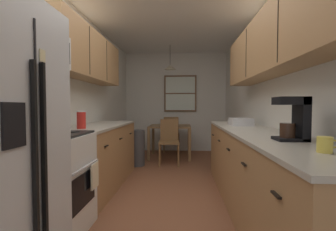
# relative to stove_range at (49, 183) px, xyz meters

# --- Properties ---
(ground_plane) EXTENTS (12.00, 12.00, 0.00)m
(ground_plane) POSITION_rel_stove_range_xyz_m (0.99, 1.48, -0.47)
(ground_plane) COLOR brown
(wall_left) EXTENTS (0.10, 9.00, 2.55)m
(wall_left) POSITION_rel_stove_range_xyz_m (-0.36, 1.48, 0.80)
(wall_left) COLOR silver
(wall_left) RESTS_ON ground
(wall_right) EXTENTS (0.10, 9.00, 2.55)m
(wall_right) POSITION_rel_stove_range_xyz_m (2.34, 1.48, 0.80)
(wall_right) COLOR silver
(wall_right) RESTS_ON ground
(wall_back) EXTENTS (4.40, 0.10, 2.55)m
(wall_back) POSITION_rel_stove_range_xyz_m (0.99, 4.13, 0.80)
(wall_back) COLOR silver
(wall_back) RESTS_ON ground
(ceiling_slab) EXTENTS (4.40, 9.00, 0.08)m
(ceiling_slab) POSITION_rel_stove_range_xyz_m (0.99, 1.48, 2.12)
(ceiling_slab) COLOR white
(stove_range) EXTENTS (0.66, 0.66, 1.10)m
(stove_range) POSITION_rel_stove_range_xyz_m (0.00, 0.00, 0.00)
(stove_range) COLOR white
(stove_range) RESTS_ON ground
(microwave_over_range) EXTENTS (0.39, 0.59, 0.32)m
(microwave_over_range) POSITION_rel_stove_range_xyz_m (-0.11, 0.00, 1.21)
(microwave_over_range) COLOR white
(counter_left) EXTENTS (0.64, 1.91, 0.90)m
(counter_left) POSITION_rel_stove_range_xyz_m (-0.01, 1.28, -0.02)
(counter_left) COLOR #A87A4C
(counter_left) RESTS_ON ground
(upper_cabinets_left) EXTENTS (0.33, 1.99, 0.66)m
(upper_cabinets_left) POSITION_rel_stove_range_xyz_m (-0.15, 1.23, 1.40)
(upper_cabinets_left) COLOR #A87A4C
(counter_right) EXTENTS (0.64, 3.23, 0.90)m
(counter_right) POSITION_rel_stove_range_xyz_m (1.99, 0.53, -0.02)
(counter_right) COLOR #A87A4C
(counter_right) RESTS_ON ground
(upper_cabinets_right) EXTENTS (0.33, 2.91, 0.64)m
(upper_cabinets_right) POSITION_rel_stove_range_xyz_m (2.13, 0.48, 1.35)
(upper_cabinets_right) COLOR #A87A4C
(dining_table) EXTENTS (0.93, 0.81, 0.73)m
(dining_table) POSITION_rel_stove_range_xyz_m (0.90, 3.26, 0.14)
(dining_table) COLOR brown
(dining_table) RESTS_ON ground
(dining_chair_near) EXTENTS (0.42, 0.42, 0.90)m
(dining_chair_near) POSITION_rel_stove_range_xyz_m (0.92, 2.65, 0.03)
(dining_chair_near) COLOR brown
(dining_chair_near) RESTS_ON ground
(dining_chair_far) EXTENTS (0.41, 0.41, 0.90)m
(dining_chair_far) POSITION_rel_stove_range_xyz_m (0.90, 3.87, 0.03)
(dining_chair_far) COLOR brown
(dining_chair_far) RESTS_ON ground
(pendant_light) EXTENTS (0.25, 0.25, 0.55)m
(pendant_light) POSITION_rel_stove_range_xyz_m (0.90, 3.26, 1.58)
(pendant_light) COLOR black
(back_window) EXTENTS (0.84, 0.05, 0.94)m
(back_window) POSITION_rel_stove_range_xyz_m (1.12, 4.06, 1.03)
(back_window) COLOR brown
(trash_bin) EXTENTS (0.30, 0.30, 0.69)m
(trash_bin) POSITION_rel_stove_range_xyz_m (0.29, 2.50, -0.12)
(trash_bin) COLOR #3F3F42
(trash_bin) RESTS_ON ground
(storage_canister) EXTENTS (0.10, 0.10, 0.21)m
(storage_canister) POSITION_rel_stove_range_xyz_m (-0.01, 0.68, 0.53)
(storage_canister) COLOR red
(storage_canister) RESTS_ON counter_left
(dish_towel) EXTENTS (0.02, 0.16, 0.24)m
(dish_towel) POSITION_rel_stove_range_xyz_m (0.35, 0.16, 0.03)
(dish_towel) COLOR beige
(coffee_maker) EXTENTS (0.22, 0.18, 0.33)m
(coffee_maker) POSITION_rel_stove_range_xyz_m (2.05, -0.15, 0.60)
(coffee_maker) COLOR black
(coffee_maker) RESTS_ON counter_right
(mug_by_coffeemaker) EXTENTS (0.12, 0.08, 0.09)m
(mug_by_coffeemaker) POSITION_rel_stove_range_xyz_m (2.00, -0.62, 0.47)
(mug_by_coffeemaker) COLOR #E5CC4C
(mug_by_coffeemaker) RESTS_ON counter_right
(dish_rack) EXTENTS (0.28, 0.34, 0.10)m
(dish_rack) POSITION_rel_stove_range_xyz_m (1.99, 1.28, 0.48)
(dish_rack) COLOR silver
(dish_rack) RESTS_ON counter_right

